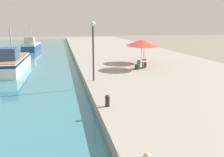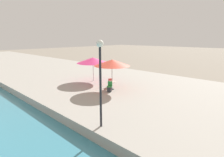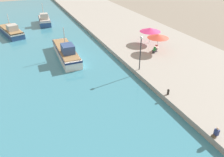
# 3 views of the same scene
# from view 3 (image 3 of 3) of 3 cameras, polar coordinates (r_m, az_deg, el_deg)

# --- Properties ---
(quay_promenade) EXTENTS (16.00, 90.00, 0.65)m
(quay_promenade) POSITION_cam_3_polar(r_m,az_deg,el_deg) (46.38, 4.25, 12.74)
(quay_promenade) COLOR #A39E93
(quay_promenade) RESTS_ON ground_plane
(fishing_boat_mid) EXTENTS (2.61, 10.21, 4.61)m
(fishing_boat_mid) POSITION_cam_3_polar(r_m,az_deg,el_deg) (33.96, -11.87, 6.80)
(fishing_boat_mid) COLOR white
(fishing_boat_mid) RESTS_ON water_basin
(fishing_boat_far) EXTENTS (4.65, 8.99, 4.06)m
(fishing_boat_far) POSITION_cam_3_polar(r_m,az_deg,el_deg) (47.62, -24.84, 11.22)
(fishing_boat_far) COLOR navy
(fishing_boat_far) RESTS_ON water_basin
(fishing_boat_distant) EXTENTS (2.84, 6.79, 4.61)m
(fishing_boat_distant) POSITION_cam_3_polar(r_m,az_deg,el_deg) (52.82, -17.23, 14.35)
(fishing_boat_distant) COLOR navy
(fishing_boat_distant) RESTS_ON water_basin
(cafe_umbrella_pink) EXTENTS (3.25, 3.25, 2.75)m
(cafe_umbrella_pink) POSITION_cam_3_polar(r_m,az_deg,el_deg) (34.14, 11.97, 10.81)
(cafe_umbrella_pink) COLOR #B7B7B7
(cafe_umbrella_pink) RESTS_ON quay_promenade
(cafe_umbrella_white) EXTENTS (3.49, 3.49, 2.59)m
(cafe_umbrella_white) POSITION_cam_3_polar(r_m,az_deg,el_deg) (37.58, 9.98, 12.46)
(cafe_umbrella_white) COLOR #B7B7B7
(cafe_umbrella_white) RESTS_ON quay_promenade
(cafe_table) EXTENTS (0.80, 0.80, 0.74)m
(cafe_table) POSITION_cam_3_polar(r_m,az_deg,el_deg) (34.67, 11.54, 7.73)
(cafe_table) COLOR #333338
(cafe_table) RESTS_ON quay_promenade
(cafe_chair_left) EXTENTS (0.56, 0.55, 0.91)m
(cafe_chair_left) POSITION_cam_3_polar(r_m,az_deg,el_deg) (34.15, 10.91, 7.08)
(cafe_chair_left) COLOR #2D2D33
(cafe_chair_left) RESTS_ON quay_promenade
(cafe_chair_right) EXTENTS (0.57, 0.58, 0.91)m
(cafe_chair_right) POSITION_cam_3_polar(r_m,az_deg,el_deg) (35.41, 11.52, 7.85)
(cafe_chair_right) COLOR #2D2D33
(cafe_chair_right) RESTS_ON quay_promenade
(person_at_quay) EXTENTS (0.51, 0.36, 0.93)m
(person_at_quay) POSITION_cam_3_polar(r_m,az_deg,el_deg) (20.39, 25.56, -12.63)
(person_at_quay) COLOR brown
(person_at_quay) RESTS_ON quay_promenade
(mooring_bollard) EXTENTS (0.26, 0.26, 0.65)m
(mooring_bollard) POSITION_cam_3_polar(r_m,az_deg,el_deg) (24.22, 14.48, -3.33)
(mooring_bollard) COLOR #2D2823
(mooring_bollard) RESTS_ON quay_promenade
(lamppost) EXTENTS (0.36, 0.36, 4.56)m
(lamppost) POSITION_cam_3_polar(r_m,az_deg,el_deg) (27.63, 7.51, 8.07)
(lamppost) COLOR #232328
(lamppost) RESTS_ON quay_promenade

